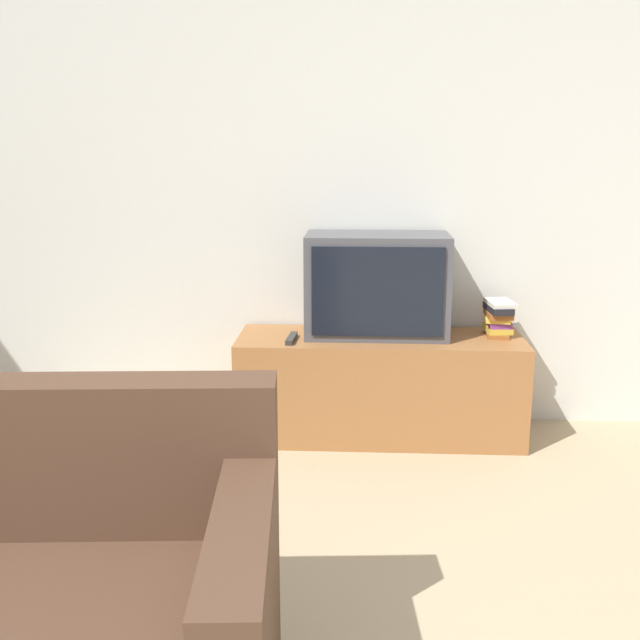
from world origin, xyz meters
The scene contains 5 objects.
wall_back centered at (0.00, 3.03, 1.30)m, with size 9.00×0.06×2.60m.
tv_stand centered at (0.47, 2.74, 0.27)m, with size 1.47×0.49×0.53m.
television centered at (0.45, 2.79, 0.80)m, with size 0.73×0.39×0.52m.
book_stack centered at (1.08, 2.80, 0.63)m, with size 0.15×0.23×0.18m.
remote_on_stand centered at (0.02, 2.64, 0.55)m, with size 0.05×0.20×0.02m.
Camera 1 is at (0.36, -1.00, 1.50)m, focal length 42.00 mm.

